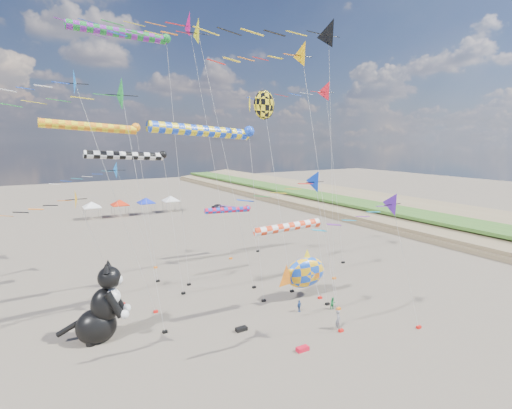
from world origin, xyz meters
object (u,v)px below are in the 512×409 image
Objects in this scene: cat_inflatable at (100,301)px; parked_car at (219,206)px; person_adult at (338,320)px; child_blue at (299,306)px; fish_inflatable at (305,272)px; child_green at (333,303)px.

parked_car is at bearing 75.64° from cat_inflatable.
person_adult is 1.47× the size of child_blue.
fish_inflatable is at bearing 36.05° from person_adult.
parked_car reaches higher than child_blue.
fish_inflatable is 5.38× the size of child_green.
cat_inflatable is 16.08m from child_blue.
fish_inflatable is 6.78m from person_adult.
cat_inflatable is 3.92× the size of person_adult.
person_adult reaches higher than child_blue.
person_adult is 3.68m from child_green.
child_blue is (-2.31, -2.28, -1.93)m from fish_inflatable.
person_adult is (16.21, -7.66, -2.23)m from cat_inflatable.
fish_inflatable is 3.78m from child_blue.
child_blue is at bearing 159.92° from parked_car.
cat_inflatable is 1.87× the size of parked_car.
child_green is 3.04m from child_blue.
child_blue is at bearing 6.85° from cat_inflatable.
fish_inflatable is at bearing 25.86° from child_blue.
cat_inflatable reaches higher than parked_car.
fish_inflatable is at bearing 106.07° from child_green.
cat_inflatable is at bearing 114.71° from person_adult.
child_green is 52.34m from parked_car.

